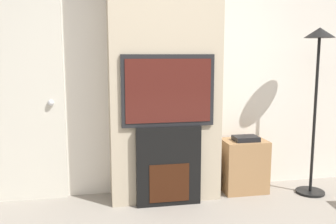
% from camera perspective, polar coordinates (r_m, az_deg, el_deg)
% --- Properties ---
extents(wall_back, '(6.00, 0.06, 2.70)m').
position_cam_1_polar(wall_back, '(3.92, -1.18, 7.30)').
color(wall_back, silver).
rests_on(wall_back, ground_plane).
extents(chimney_breast, '(1.08, 0.39, 2.70)m').
position_cam_1_polar(chimney_breast, '(3.69, -0.58, 7.21)').
color(chimney_breast, tan).
rests_on(chimney_breast, ground_plane).
extents(fireplace, '(0.62, 0.15, 0.78)m').
position_cam_1_polar(fireplace, '(3.66, 0.00, -8.17)').
color(fireplace, black).
rests_on(fireplace, ground_plane).
extents(television, '(0.88, 0.07, 0.68)m').
position_cam_1_polar(television, '(3.51, 0.01, 3.27)').
color(television, black).
rests_on(television, fireplace).
extents(floor_lamp, '(0.30, 0.30, 1.71)m').
position_cam_1_polar(floor_lamp, '(4.07, 21.82, 5.88)').
color(floor_lamp, black).
rests_on(floor_lamp, ground_plane).
extents(media_stand, '(0.46, 0.34, 0.61)m').
position_cam_1_polar(media_stand, '(4.10, 11.46, -7.89)').
color(media_stand, '#997047').
rests_on(media_stand, ground_plane).
extents(entry_door, '(0.83, 0.09, 2.05)m').
position_cam_1_polar(entry_door, '(3.90, -21.62, 1.88)').
color(entry_door, beige).
rests_on(entry_door, ground_plane).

